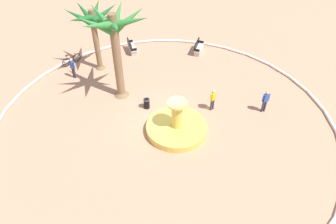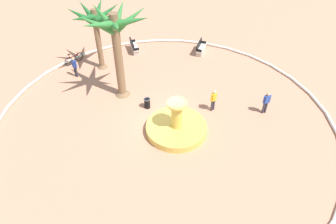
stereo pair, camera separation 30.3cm
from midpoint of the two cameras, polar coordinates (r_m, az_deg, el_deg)
ground_plane at (r=19.72m, az=-1.10°, el=-1.69°), size 80.00×80.00×0.00m
plaza_curb at (r=19.65m, az=-1.10°, el=-1.48°), size 21.39×21.39×0.20m
fountain at (r=18.86m, az=1.14°, el=-2.80°), size 3.73×3.73×2.26m
palm_tree_near_fountain at (r=23.45m, az=-14.07°, el=15.77°), size 4.00×4.19×5.02m
palm_tree_by_curb at (r=19.66m, az=-10.30°, el=13.50°), size 4.48×4.54×6.23m
bench_east at (r=26.81m, az=-7.00°, el=11.62°), size 0.84×1.67×1.00m
bench_north at (r=26.65m, az=5.32°, el=11.56°), size 1.09×1.67×1.00m
trash_bin at (r=20.53m, az=-4.39°, el=1.64°), size 0.46×0.46×0.73m
bicycle_red_frame at (r=26.15m, az=-17.72°, el=9.17°), size 1.29×1.22×0.94m
person_cyclist_helmet at (r=24.15m, az=-17.57°, el=7.90°), size 0.42×0.39×1.64m
person_cyclist_photo at (r=20.21m, az=7.87°, el=2.45°), size 0.45×0.36×1.61m
person_pedestrian_stroll at (r=20.77m, az=17.15°, el=2.06°), size 0.52×0.27×1.64m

